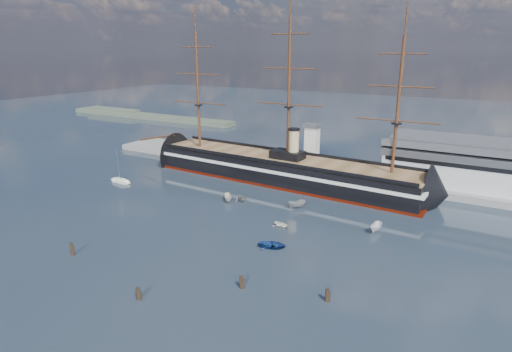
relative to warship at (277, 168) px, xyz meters
The scene contains 17 objects.
ground 20.68m from the warship, 80.39° to the right, with size 600.00×600.00×0.00m, color #1C2938.
quay 21.25m from the warship, 50.08° to the left, with size 180.00×18.00×2.00m, color slate.
warehouse 64.68m from the warship, 18.05° to the left, with size 63.00×21.00×11.60m.
quay_tower 15.57m from the warship, 63.83° to the left, with size 5.00×5.00×15.00m.
shoreline 155.19m from the warship, 151.10° to the left, with size 120.00×10.00×4.00m.
warship is the anchor object (origin of this frame).
sailboat 49.66m from the warship, 147.53° to the right, with size 6.62×2.52×10.35m.
motorboat_a 24.63m from the warship, 96.15° to the right, with size 6.18×2.26×2.47m, color silver.
motorboat_b 48.56m from the warship, 63.78° to the right, with size 3.76×1.50×1.75m, color navy.
motorboat_c 25.50m from the warship, 50.36° to the right, with size 6.45×2.37×2.58m, color gray.
motorboat_d 22.42m from the warship, 88.77° to the right, with size 6.82×2.95×2.50m, color gray.
motorboat_e 37.55m from the warship, 60.85° to the right, with size 2.88×1.15×1.35m, color silver.
motorboat_f 45.32m from the warship, 32.08° to the right, with size 6.06×2.22×2.42m, color white.
piling_near_left 68.30m from the warship, 100.74° to the right, with size 0.64×0.64×3.45m, color black.
piling_near_mid 73.08m from the warship, 81.37° to the right, with size 0.64×0.64×2.99m, color black.
piling_near_right 65.15m from the warship, 68.25° to the right, with size 0.64×0.64×3.13m, color black.
piling_far_right 68.81m from the warship, 55.67° to the right, with size 0.64×0.64×3.05m, color black.
Camera 1 is at (56.33, -57.05, 40.76)m, focal length 30.00 mm.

